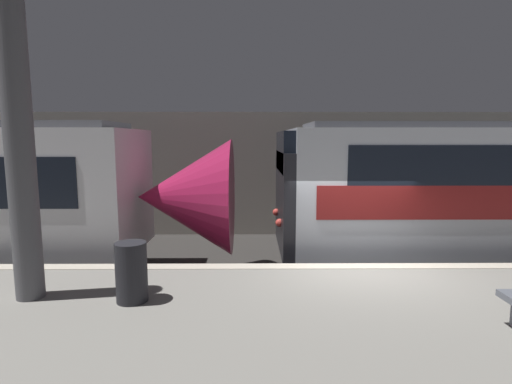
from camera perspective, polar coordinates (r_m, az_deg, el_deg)
The scene contains 5 objects.
ground_plane at distance 8.07m, azimuth 14.21°, elevation -16.96°, with size 120.00×120.00×0.00m, color #33302D.
platform at distance 5.69m, azimuth 21.37°, elevation -22.51°, with size 40.00×5.10×1.05m.
station_rear_barrier at distance 13.94m, azimuth 7.62°, elevation 2.55°, with size 50.00×0.15×4.23m.
support_pillar_near at distance 6.45m, azimuth -30.63°, elevation 4.59°, with size 0.39×0.39×4.13m.
trash_bin at distance 5.99m, azimuth -17.37°, elevation -10.85°, with size 0.44×0.44×0.85m.
Camera 1 is at (-1.95, -7.10, 3.32)m, focal length 28.00 mm.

